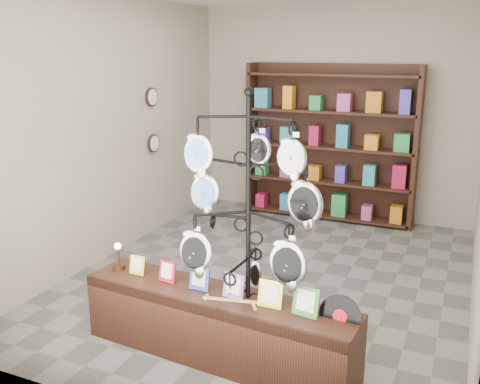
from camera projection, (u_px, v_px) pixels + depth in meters
The scene contains 6 objects.
ground at pixel (272, 276), 5.83m from camera, with size 5.00×5.00×0.00m, color slate.
room_envelope at pixel (275, 106), 5.34m from camera, with size 5.00×5.00×5.00m.
display_tree at pixel (248, 212), 3.93m from camera, with size 1.10×1.00×2.15m.
front_shelf at pixel (217, 325), 4.24m from camera, with size 2.30×0.65×0.80m.
back_shelving at pixel (329, 148), 7.59m from camera, with size 2.42×0.36×2.20m.
wall_clocks at pixel (153, 120), 6.91m from camera, with size 0.03×0.24×0.84m.
Camera 1 is at (1.84, -5.07, 2.42)m, focal length 40.00 mm.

